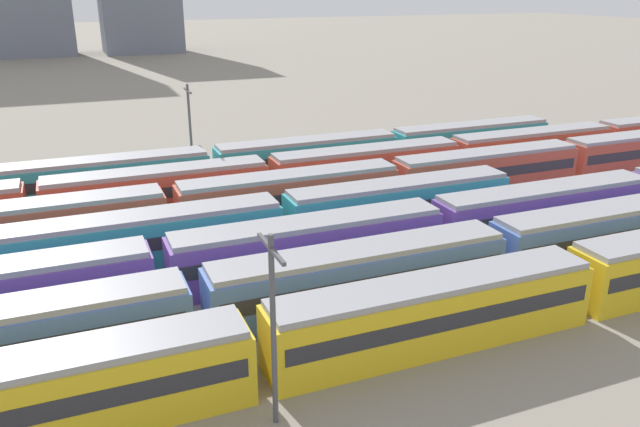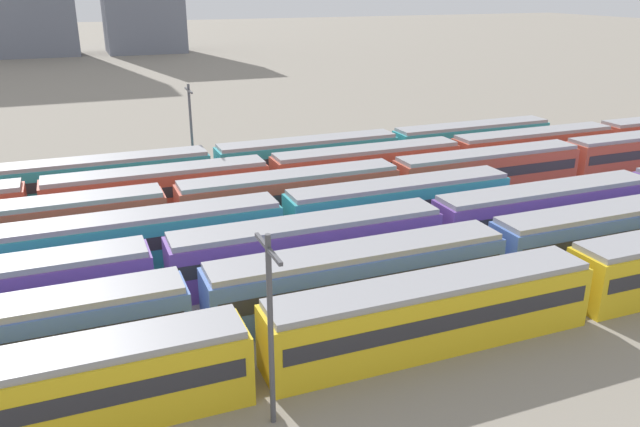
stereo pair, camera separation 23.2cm
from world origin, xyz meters
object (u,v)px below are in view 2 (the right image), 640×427
train_track_6 (213,167)px  catenary_pole_0 (270,322)px  train_track_3 (147,239)px  train_track_5 (454,157)px  train_track_4 (570,160)px  catenary_pole_1 (191,127)px  train_track_2 (545,210)px

train_track_6 → catenary_pole_0: bearing=-98.5°
train_track_3 → train_track_5: same height
train_track_4 → train_track_6: bearing=162.2°
train_track_6 → catenary_pole_1: size_ratio=8.18×
train_track_2 → train_track_4: (11.84, 10.40, 0.00)m
train_track_3 → train_track_4: size_ratio=0.50×
train_track_5 → train_track_6: bearing=167.1°
train_track_2 → train_track_4: 15.76m
train_track_3 → train_track_6: same height
train_track_2 → catenary_pole_1: (-21.61, 23.96, 3.20)m
train_track_5 → catenary_pole_1: size_ratio=12.31×
train_track_2 → train_track_6: same height
train_track_3 → train_track_6: (7.90, 15.60, 0.00)m
train_track_3 → train_track_6: bearing=63.2°
train_track_6 → catenary_pole_0: (-5.12, -34.04, 2.99)m
train_track_3 → train_track_4: (40.21, 5.20, 0.00)m
train_track_3 → catenary_pole_1: (6.75, 18.76, 3.20)m
train_track_5 → train_track_6: (-22.72, 5.20, 0.00)m
train_track_2 → catenary_pole_1: size_ratio=10.25×
train_track_4 → train_track_5: (-9.60, 5.20, 0.00)m
train_track_3 → catenary_pole_0: 18.89m
train_track_4 → train_track_6: 33.95m
train_track_5 → train_track_3: bearing=-161.2°
train_track_3 → train_track_4: bearing=7.4°
train_track_3 → catenary_pole_1: 20.20m
train_track_5 → catenary_pole_1: bearing=160.7°
catenary_pole_1 → train_track_5: bearing=-19.3°
train_track_5 → catenary_pole_1: (-23.86, 8.36, 3.20)m
train_track_2 → train_track_3: size_ratio=1.68×
train_track_2 → train_track_3: (-28.37, 5.20, -0.00)m
catenary_pole_1 → train_track_4: bearing=-22.1°
train_track_6 → catenary_pole_0: size_ratio=8.54×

